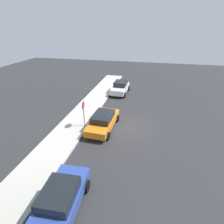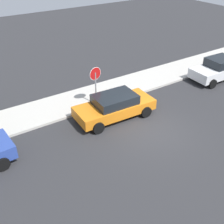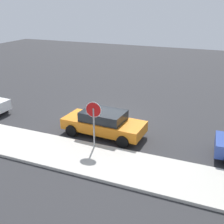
% 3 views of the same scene
% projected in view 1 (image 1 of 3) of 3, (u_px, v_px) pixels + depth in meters
% --- Properties ---
extents(ground_plane, '(60.00, 60.00, 0.00)m').
position_uv_depth(ground_plane, '(129.00, 126.00, 15.59)').
color(ground_plane, '#2D2D30').
extents(sidewalk_curb, '(32.00, 2.71, 0.14)m').
position_uv_depth(sidewalk_curb, '(79.00, 119.00, 16.53)').
color(sidewalk_curb, beige).
rests_on(sidewalk_curb, ground_plane).
extents(stop_sign, '(0.77, 0.11, 2.48)m').
position_uv_depth(stop_sign, '(83.00, 110.00, 14.67)').
color(stop_sign, gray).
rests_on(stop_sign, ground_plane).
extents(parked_car_orange, '(4.52, 2.17, 1.38)m').
position_uv_depth(parked_car_orange, '(103.00, 121.00, 14.98)').
color(parked_car_orange, orange).
rests_on(parked_car_orange, ground_plane).
extents(parked_car_blue, '(4.59, 2.14, 1.47)m').
position_uv_depth(parked_car_blue, '(59.00, 203.00, 8.05)').
color(parked_car_blue, '#2D479E').
rests_on(parked_car_blue, ground_plane).
extents(parked_car_white, '(4.05, 2.08, 1.54)m').
position_uv_depth(parked_car_white, '(120.00, 87.00, 22.72)').
color(parked_car_white, white).
rests_on(parked_car_white, ground_plane).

